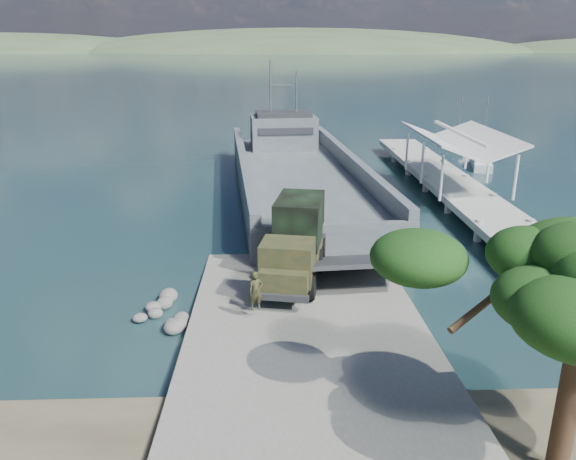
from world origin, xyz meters
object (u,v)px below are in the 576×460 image
at_px(landing_craft, 298,183).
at_px(sailboat_far, 458,148).
at_px(pier, 459,182).
at_px(overhang_tree, 558,296).
at_px(soldier, 256,299).
at_px(military_truck, 296,240).
at_px(sailboat_near, 481,164).

xyz_separation_m(landing_craft, sailboat_far, (18.94, 17.74, -0.57)).
xyz_separation_m(pier, sailboat_far, (6.80, 20.69, -1.28)).
height_order(sailboat_far, overhang_tree, overhang_tree).
distance_m(pier, soldier, 24.56).
bearing_deg(military_truck, sailboat_near, 64.79).
height_order(military_truck, sailboat_near, sailboat_near).
relative_size(sailboat_near, overhang_tree, 0.90).
distance_m(pier, sailboat_near, 13.73).
xyz_separation_m(pier, overhang_tree, (-7.15, -28.24, 4.04)).
distance_m(soldier, overhang_tree, 12.71).
bearing_deg(soldier, sailboat_near, 36.47).
bearing_deg(sailboat_far, pier, -120.92).
bearing_deg(pier, landing_craft, 166.35).
bearing_deg(sailboat_near, soldier, -108.71).
bearing_deg(landing_craft, soldier, -102.31).
xyz_separation_m(landing_craft, sailboat_near, (18.44, 9.19, -0.52)).
xyz_separation_m(pier, soldier, (-15.14, -19.33, -0.24)).
height_order(soldier, overhang_tree, overhang_tree).
bearing_deg(military_truck, pier, 58.81).
bearing_deg(overhang_tree, pier, 75.79).
relative_size(pier, military_truck, 5.37).
relative_size(military_truck, soldier, 4.75).
xyz_separation_m(sailboat_far, overhang_tree, (-13.95, -48.93, 5.32)).
relative_size(pier, soldier, 25.50).
distance_m(soldier, sailboat_near, 38.09).
bearing_deg(sailboat_far, military_truck, -132.26).
height_order(sailboat_near, overhang_tree, overhang_tree).
bearing_deg(sailboat_near, pier, -101.87).
relative_size(pier, overhang_tree, 5.68).
relative_size(landing_craft, military_truck, 4.54).
bearing_deg(pier, sailboat_far, 71.81).
bearing_deg(overhang_tree, landing_craft, 99.08).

